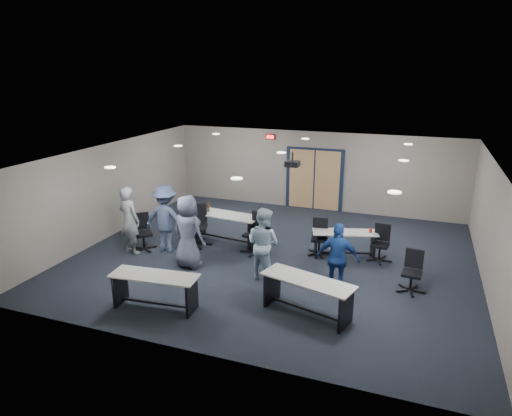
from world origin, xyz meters
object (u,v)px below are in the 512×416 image
(table_front_left, at_px, (155,285))
(person_lightblue, at_px, (263,244))
(person_gray, at_px, (129,220))
(person_back, at_px, (166,219))
(table_front_right, at_px, (307,291))
(table_back_right, at_px, (345,239))
(table_back_left, at_px, (225,223))
(chair_loose_left, at_px, (143,232))
(chair_back_c, at_px, (320,237))
(chair_back_a, at_px, (197,226))
(chair_back_d, at_px, (380,244))
(chair_loose_right, at_px, (412,272))
(person_navy, at_px, (338,258))
(chair_back_b, at_px, (254,234))
(person_plaid, at_px, (188,232))

(table_front_left, bearing_deg, person_lightblue, 46.64)
(person_gray, bearing_deg, person_back, -138.96)
(table_front_right, distance_m, table_back_right, 3.23)
(table_front_right, xyz_separation_m, table_back_left, (-3.15, 3.11, 0.04))
(chair_loose_left, xyz_separation_m, person_back, (0.65, 0.14, 0.42))
(table_back_left, relative_size, chair_loose_left, 2.11)
(person_back, bearing_deg, person_gray, 21.87)
(table_front_right, bearing_deg, chair_loose_left, 176.01)
(table_front_left, relative_size, chair_back_c, 1.94)
(chair_back_a, bearing_deg, chair_loose_left, -167.76)
(table_front_left, bearing_deg, table_back_right, 46.07)
(chair_back_d, height_order, chair_loose_left, chair_loose_left)
(chair_back_a, relative_size, chair_loose_right, 1.23)
(chair_back_a, height_order, chair_back_d, chair_back_a)
(table_back_right, bearing_deg, chair_loose_left, 179.48)
(person_gray, bearing_deg, chair_back_a, -130.03)
(chair_back_d, bearing_deg, person_navy, -103.42)
(chair_loose_left, distance_m, person_navy, 5.43)
(chair_back_b, distance_m, chair_loose_right, 4.11)
(chair_loose_right, distance_m, person_lightblue, 3.36)
(person_plaid, bearing_deg, table_back_right, -137.41)
(table_front_left, xyz_separation_m, table_back_left, (-0.16, 3.92, 0.07))
(person_gray, distance_m, person_plaid, 1.88)
(table_back_left, height_order, chair_loose_right, table_back_left)
(table_back_right, bearing_deg, person_lightblue, -144.89)
(chair_back_c, height_order, chair_loose_right, chair_back_c)
(chair_back_b, height_order, chair_loose_right, chair_back_b)
(chair_back_b, bearing_deg, table_back_right, 30.65)
(person_gray, distance_m, person_lightblue, 3.82)
(table_back_right, xyz_separation_m, person_plaid, (-3.53, -1.96, 0.45))
(person_lightblue, bearing_deg, person_plaid, 18.29)
(chair_back_b, bearing_deg, chair_loose_right, 3.58)
(chair_back_b, relative_size, person_navy, 0.68)
(chair_back_d, height_order, person_lightblue, person_lightblue)
(table_front_right, xyz_separation_m, table_back_right, (0.20, 3.22, -0.06))
(chair_back_c, distance_m, chair_loose_left, 4.74)
(chair_back_a, xyz_separation_m, person_back, (-0.60, -0.63, 0.34))
(chair_back_c, distance_m, person_plaid, 3.45)
(table_front_right, height_order, person_lightblue, person_lightblue)
(table_back_right, height_order, chair_loose_left, chair_loose_left)
(person_gray, distance_m, person_back, 0.95)
(table_back_right, height_order, person_back, person_back)
(table_front_right, bearing_deg, person_plaid, 174.97)
(person_plaid, bearing_deg, chair_back_d, -142.61)
(table_back_right, height_order, person_plaid, person_plaid)
(table_back_left, xyz_separation_m, person_lightblue, (1.77, -1.84, 0.30))
(chair_back_c, xyz_separation_m, chair_loose_right, (2.36, -1.36, -0.01))
(person_back, bearing_deg, person_lightblue, 161.78)
(chair_back_c, bearing_deg, chair_back_d, -5.52)
(table_front_right, xyz_separation_m, chair_back_b, (-2.09, 2.62, 0.02))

